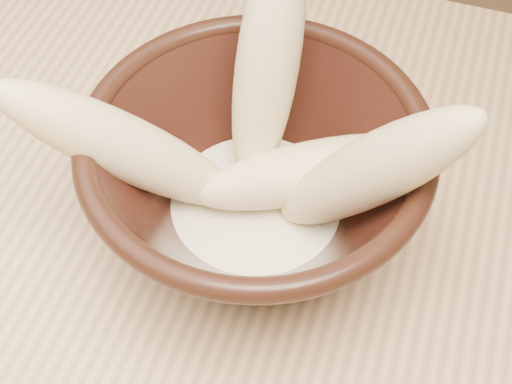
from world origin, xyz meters
TOP-DOWN VIEW (x-y plane):
  - table at (0.00, 0.00)m, footprint 1.20×0.80m
  - bowl at (0.21, 0.07)m, footprint 0.23×0.23m
  - milk_puddle at (0.21, 0.07)m, footprint 0.13×0.13m
  - banana_upright at (0.20, 0.12)m, footprint 0.04×0.12m
  - banana_left at (0.13, 0.04)m, footprint 0.17×0.10m
  - banana_right at (0.28, 0.06)m, footprint 0.14×0.06m
  - banana_across at (0.24, 0.09)m, footprint 0.17×0.12m

SIDE VIEW (x-z plane):
  - table at x=0.00m, z-range 0.30..1.05m
  - milk_puddle at x=0.21m, z-range 0.78..0.80m
  - bowl at x=0.21m, z-range 0.76..0.89m
  - banana_across at x=0.24m, z-range 0.80..0.85m
  - banana_left at x=0.13m, z-range 0.78..0.93m
  - banana_right at x=0.28m, z-range 0.79..0.96m
  - banana_upright at x=0.20m, z-range 0.79..0.98m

